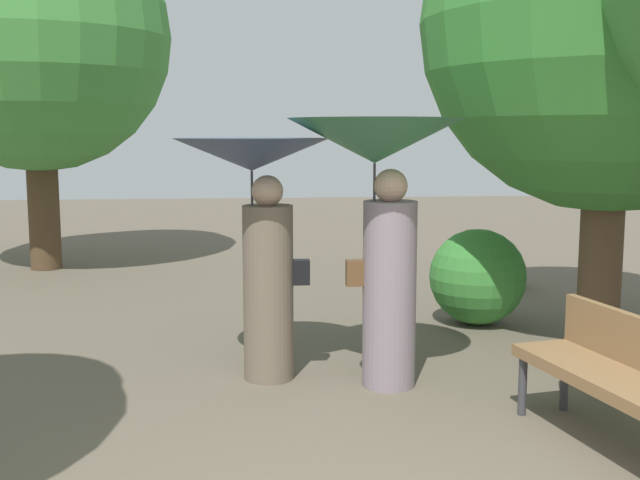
{
  "coord_description": "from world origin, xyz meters",
  "views": [
    {
      "loc": [
        -0.65,
        -3.67,
        1.98
      ],
      "look_at": [
        0.0,
        2.94,
        1.06
      ],
      "focal_mm": 43.59,
      "sensor_mm": 36.0,
      "label": 1
    }
  ],
  "objects_px": {
    "person_left": "(258,207)",
    "person_right": "(379,187)",
    "tree_mid_left": "(34,16)",
    "park_bench": "(618,369)"
  },
  "relations": [
    {
      "from": "person_left",
      "to": "person_right",
      "type": "bearing_deg",
      "value": -103.4
    },
    {
      "from": "person_left",
      "to": "park_bench",
      "type": "distance_m",
      "value": 2.87
    },
    {
      "from": "person_right",
      "to": "park_bench",
      "type": "height_order",
      "value": "person_right"
    },
    {
      "from": "person_right",
      "to": "tree_mid_left",
      "type": "height_order",
      "value": "tree_mid_left"
    },
    {
      "from": "person_left",
      "to": "tree_mid_left",
      "type": "relative_size",
      "value": 0.34
    },
    {
      "from": "person_right",
      "to": "tree_mid_left",
      "type": "xyz_separation_m",
      "value": [
        -3.92,
        5.71,
        2.03
      ]
    },
    {
      "from": "person_right",
      "to": "tree_mid_left",
      "type": "relative_size",
      "value": 0.37
    },
    {
      "from": "person_right",
      "to": "park_bench",
      "type": "relative_size",
      "value": 1.33
    },
    {
      "from": "park_bench",
      "to": "tree_mid_left",
      "type": "xyz_separation_m",
      "value": [
        -5.2,
        7.06,
        3.08
      ]
    },
    {
      "from": "person_left",
      "to": "park_bench",
      "type": "height_order",
      "value": "person_left"
    }
  ]
}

